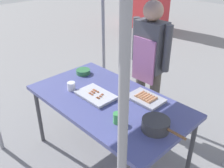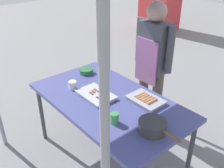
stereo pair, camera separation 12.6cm
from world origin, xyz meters
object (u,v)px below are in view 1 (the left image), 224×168
(drink_cup_near_edge, at_px, (71,86))
(drink_cup_by_wok, at_px, (117,118))
(tray_grilled_sausages, at_px, (146,98))
(vendor_woman, at_px, (149,59))
(stall_table, at_px, (108,104))
(tray_meat_skewers, at_px, (96,95))
(condiment_bowl, at_px, (83,72))
(cooking_wok, at_px, (156,124))

(drink_cup_near_edge, relative_size, drink_cup_by_wok, 0.92)
(tray_grilled_sausages, height_order, vendor_woman, vendor_woman)
(stall_table, height_order, vendor_woman, vendor_woman)
(tray_meat_skewers, relative_size, drink_cup_near_edge, 4.45)
(tray_grilled_sausages, bearing_deg, condiment_bowl, -175.18)
(stall_table, bearing_deg, vendor_woman, 97.25)
(stall_table, xyz_separation_m, tray_grilled_sausages, (0.26, 0.25, 0.07))
(cooking_wok, relative_size, vendor_woman, 0.25)
(cooking_wok, relative_size, drink_cup_near_edge, 4.48)
(cooking_wok, xyz_separation_m, condiment_bowl, (-1.22, 0.21, -0.03))
(tray_grilled_sausages, bearing_deg, drink_cup_by_wok, -82.63)
(tray_meat_skewers, bearing_deg, cooking_wok, 1.35)
(cooking_wok, distance_m, drink_cup_near_edge, 1.01)
(condiment_bowl, bearing_deg, drink_cup_near_edge, -56.20)
(condiment_bowl, height_order, drink_cup_near_edge, drink_cup_near_edge)
(tray_meat_skewers, bearing_deg, tray_grilled_sausages, 38.38)
(tray_meat_skewers, relative_size, condiment_bowl, 2.38)
(tray_grilled_sausages, height_order, cooking_wok, cooking_wok)
(drink_cup_near_edge, xyz_separation_m, vendor_woman, (0.30, 0.88, 0.14))
(condiment_bowl, relative_size, drink_cup_by_wok, 1.72)
(condiment_bowl, bearing_deg, drink_cup_by_wok, -21.64)
(condiment_bowl, bearing_deg, cooking_wok, -9.98)
(tray_grilled_sausages, bearing_deg, stall_table, -136.84)
(condiment_bowl, xyz_separation_m, vendor_woman, (0.52, 0.56, 0.16))
(stall_table, distance_m, drink_cup_near_edge, 0.43)
(stall_table, distance_m, condiment_bowl, 0.64)
(drink_cup_near_edge, distance_m, drink_cup_by_wok, 0.72)
(tray_grilled_sausages, bearing_deg, drink_cup_near_edge, -149.00)
(condiment_bowl, xyz_separation_m, drink_cup_near_edge, (0.22, -0.32, 0.02))
(tray_meat_skewers, xyz_separation_m, condiment_bowl, (-0.49, 0.23, 0.01))
(tray_meat_skewers, bearing_deg, drink_cup_by_wok, -17.53)
(drink_cup_near_edge, bearing_deg, drink_cup_by_wok, -3.81)
(drink_cup_near_edge, xyz_separation_m, drink_cup_by_wok, (0.72, -0.05, 0.00))
(cooking_wok, height_order, condiment_bowl, cooking_wok)
(tray_grilled_sausages, xyz_separation_m, tray_meat_skewers, (-0.38, -0.30, -0.00))
(drink_cup_near_edge, bearing_deg, cooking_wok, 6.22)
(stall_table, bearing_deg, tray_grilled_sausages, 43.16)
(tray_grilled_sausages, bearing_deg, tray_meat_skewers, -141.62)
(stall_table, height_order, tray_grilled_sausages, tray_grilled_sausages)
(stall_table, height_order, condiment_bowl, condiment_bowl)
(condiment_bowl, bearing_deg, stall_table, -15.84)
(cooking_wok, distance_m, condiment_bowl, 1.23)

